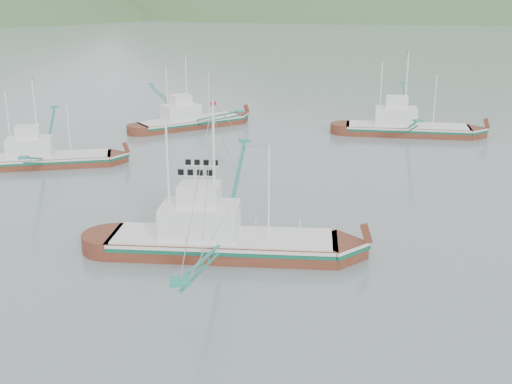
{
  "coord_description": "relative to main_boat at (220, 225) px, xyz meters",
  "views": [
    {
      "loc": [
        -6.47,
        -36.07,
        16.83
      ],
      "look_at": [
        0.0,
        6.0,
        3.2
      ],
      "focal_mm": 45.0,
      "sensor_mm": 36.0,
      "label": 1
    }
  ],
  "objects": [
    {
      "name": "main_boat",
      "position": [
        0.0,
        0.0,
        0.0
      ],
      "size": [
        15.49,
        26.69,
        10.98
      ],
      "rotation": [
        0.0,
        0.0,
        -0.24
      ],
      "color": "#582212",
      "rests_on": "ground"
    },
    {
      "name": "bg_boat_right",
      "position": [
        25.45,
        32.27,
        0.01
      ],
      "size": [
        14.92,
        25.43,
        10.59
      ],
      "rotation": [
        0.0,
        0.0,
        -0.31
      ],
      "color": "#582212",
      "rests_on": "ground"
    },
    {
      "name": "ridge_distant",
      "position": [
        32.82,
        557.02,
        -2.03
      ],
      "size": [
        960.0,
        400.0,
        240.0
      ],
      "primitive_type": "ellipsoid",
      "color": "slate",
      "rests_on": "ground"
    },
    {
      "name": "bg_boat_left",
      "position": [
        -15.13,
        24.39,
        -0.75
      ],
      "size": [
        12.88,
        23.14,
        9.36
      ],
      "rotation": [
        0.0,
        0.0,
        0.04
      ],
      "color": "#582212",
      "rests_on": "ground"
    },
    {
      "name": "bg_boat_far",
      "position": [
        0.21,
        40.44,
        -0.06
      ],
      "size": [
        13.58,
        22.89,
        9.74
      ],
      "rotation": [
        0.0,
        0.0,
        0.42
      ],
      "color": "#582212",
      "rests_on": "ground"
    },
    {
      "name": "headland_right",
      "position": [
        242.82,
        427.02,
        -2.03
      ],
      "size": [
        684.0,
        432.0,
        306.0
      ],
      "primitive_type": "ellipsoid",
      "color": "#395B2F",
      "rests_on": "ground"
    },
    {
      "name": "ground",
      "position": [
        2.82,
        -2.98,
        -2.03
      ],
      "size": [
        1200.0,
        1200.0,
        0.0
      ],
      "primitive_type": "plane",
      "color": "slate",
      "rests_on": "ground"
    }
  ]
}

